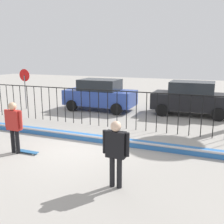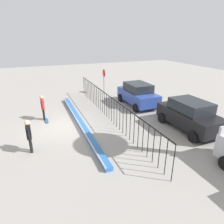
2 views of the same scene
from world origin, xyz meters
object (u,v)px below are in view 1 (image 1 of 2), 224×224
Objects in this scene: camera_operator at (116,148)px; stop_sign at (25,83)px; parked_car_blue at (100,94)px; skateboard at (28,152)px; parked_car_black at (191,98)px; skateboarder at (14,123)px.

camera_operator is 11.50m from stop_sign.
skateboard is at bearing -80.26° from parked_car_blue.
parked_car_black is at bearing -45.78° from camera_operator.
parked_car_black is (5.05, 8.43, -0.11)m from skateboarder.
parked_car_blue is (-0.31, 7.74, -0.11)m from skateboarder.
camera_operator is (4.10, -0.93, -0.02)m from skateboarder.
stop_sign reaches higher than parked_car_black.
parked_car_blue reaches higher than skateboard.
parked_car_black reaches higher than skateboarder.
skateboard is at bearing -121.02° from parked_car_black.
skateboard is at bearing -49.90° from stop_sign.
camera_operator is 0.71× the size of stop_sign.
skateboard is 0.19× the size of parked_car_blue.
parked_car_blue is at bearing 17.53° from stop_sign.
parked_car_black is 10.10m from stop_sign.
camera_operator is 9.41m from parked_car_black.
camera_operator is at bearing -21.78° from skateboard.
camera_operator reaches higher than skateboard.
parked_car_black is (0.95, 9.36, -0.09)m from camera_operator.
parked_car_black is at bearing 54.90° from skateboard.
skateboarder is at bearing -169.65° from skateboard.
skateboard is 0.32× the size of stop_sign.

